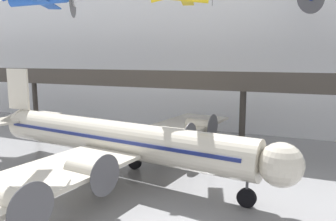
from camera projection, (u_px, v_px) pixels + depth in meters
name	position (u px, v px, depth m)	size (l,w,h in m)	color
hangar_back_wall	(257.00, 42.00, 42.77)	(140.00, 3.00, 24.18)	silver
mezzanine_walkway	(242.00, 86.00, 34.79)	(110.00, 3.20, 8.59)	#38332D
airliner_silver_main	(114.00, 139.00, 27.38)	(30.36, 34.62, 8.90)	beige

